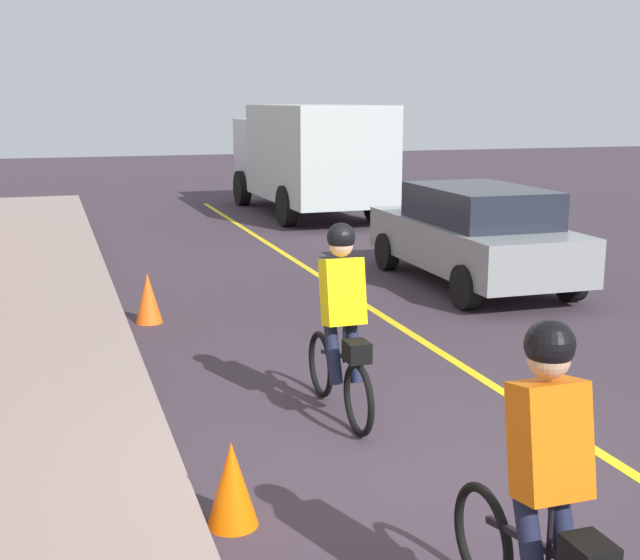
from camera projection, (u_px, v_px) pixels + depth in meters
name	position (u px, v px, depth m)	size (l,w,h in m)	color
ground_plane	(412.00, 466.00, 6.80)	(80.00, 80.00, 0.00)	#3A2F38
lane_line_centre	(582.00, 442.00, 7.29)	(36.00, 0.12, 0.01)	yellow
cyclist_lead	(342.00, 323.00, 7.67)	(1.71, 0.36, 1.83)	black
cyclist_follow	(544.00, 491.00, 4.36)	(1.71, 0.36, 1.83)	black
patrol_sedan	(474.00, 234.00, 13.33)	(4.42, 1.96, 1.58)	gray
box_truck_background	(308.00, 154.00, 21.46)	(6.75, 2.64, 2.78)	#B0BEB9
traffic_cone_near	(148.00, 298.00, 11.13)	(0.36, 0.36, 0.67)	orange
traffic_cone_far	(232.00, 484.00, 5.80)	(0.36, 0.36, 0.61)	#EE6005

